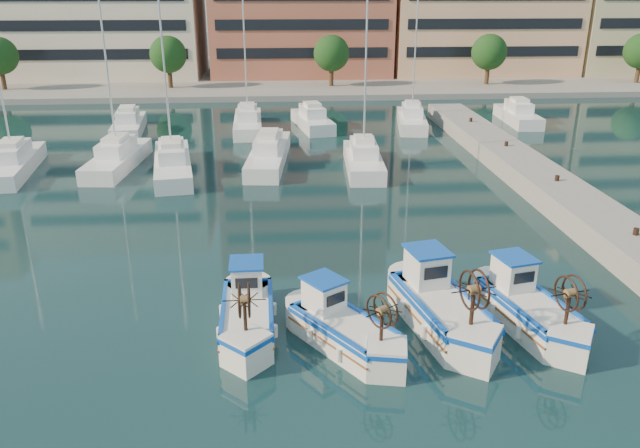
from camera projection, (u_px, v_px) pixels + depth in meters
The scene contains 7 objects.
ground at pixel (354, 345), 20.94m from camera, with size 300.00×300.00×0.00m, color #17393C.
quay at pixel (610, 231), 29.05m from camera, with size 3.00×60.00×1.20m, color gray.
yacht_marina at pixel (260, 140), 46.29m from camera, with size 40.97×22.52×11.50m.
fishing_boat_a at pixel (247, 311), 21.56m from camera, with size 1.87×4.41×2.74m.
fishing_boat_b at pixel (343, 326), 20.65m from camera, with size 3.72×4.34×2.66m.
fishing_boat_c at pixel (439, 304), 21.79m from camera, with size 2.99×5.18×3.14m.
fishing_boat_d at pixel (528, 306), 21.84m from camera, with size 2.79×4.70×2.84m.
Camera 1 is at (-2.43, -17.96, 11.30)m, focal length 35.00 mm.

